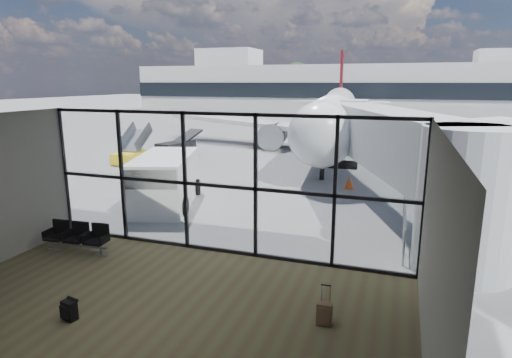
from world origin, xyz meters
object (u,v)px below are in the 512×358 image
Objects in this scene: seating_row at (78,235)px; suitcase at (324,314)px; service_van at (165,180)px; mobile_stairs at (131,156)px; backpack at (69,310)px; belt_loader at (177,148)px; airliner at (334,114)px.

seating_row is 2.31× the size of suitcase.
service_van is 11.07m from mobile_stairs.
service_van reaches higher than seating_row.
backpack is 0.17× the size of mobile_stairs.
service_van is 13.14m from belt_loader.
belt_loader reaches higher than backpack.
suitcase is 22.14m from mobile_stairs.
service_van is (-0.07, 5.55, 0.61)m from seating_row.
service_van is at bearing -49.18° from mobile_stairs.
mobile_stairs reaches higher than suitcase.
backpack is 0.09× the size of service_van.
seating_row is 26.39m from airliner.
mobile_stairs is at bearing 133.23° from suitcase.
backpack is at bearing -90.74° from service_van.
seating_row is 0.39× the size of service_van.
seating_row is 4.23× the size of backpack.
seating_row is 0.53× the size of belt_loader.
seating_row reaches higher than suitcase.
backpack is 0.01× the size of airliner.
backpack is at bearing -165.60° from suitcase.
seating_row is 8.50m from suitcase.
suitcase is 0.17× the size of service_van.
seating_row is at bearing 139.72° from backpack.
airliner is (1.49, 29.41, 2.44)m from backpack.
suitcase is at bearing -58.91° from service_van.
mobile_stairs is (-7.52, 13.72, -0.02)m from seating_row.
service_van reaches higher than belt_loader.
backpack is 0.55× the size of suitcase.
airliner is at bearing 44.77° from mobile_stairs.
belt_loader is at bearing 104.74° from seating_row.
belt_loader reaches higher than suitcase.
backpack is 0.12× the size of belt_loader.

